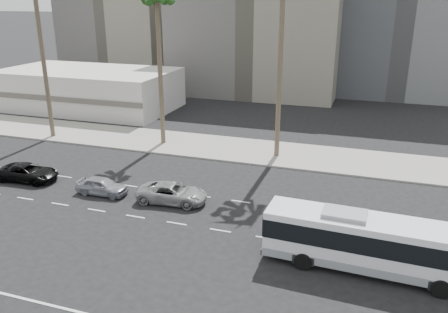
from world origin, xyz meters
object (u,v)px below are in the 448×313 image
at_px(city_bus, 370,242).
at_px(car_b, 102,186).
at_px(car_c, 28,172).
at_px(car_a, 172,193).

relative_size(city_bus, car_b, 2.88).
distance_m(car_b, car_c, 7.11).
relative_size(car_b, car_c, 0.79).
xyz_separation_m(city_bus, car_c, (-26.11, 4.49, -1.00)).
distance_m(car_a, car_b, 5.52).
height_order(city_bus, car_c, city_bus).
xyz_separation_m(car_a, car_c, (-12.60, 0.03, -0.01)).
height_order(city_bus, car_b, city_bus).
relative_size(city_bus, car_c, 2.29).
distance_m(city_bus, car_b, 19.46).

